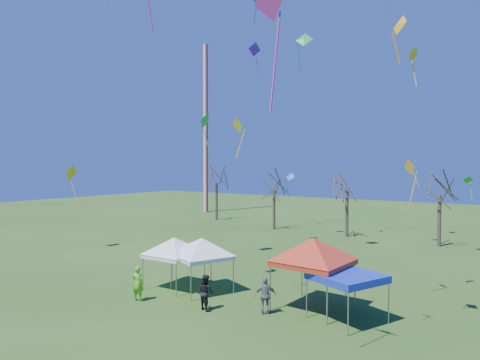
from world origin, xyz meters
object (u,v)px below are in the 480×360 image
object	(u,v)px
radio_mast	(206,129)
tree_1	(274,176)
tree_0	(216,169)
person_grey	(265,296)
tent_white_west	(174,241)
person_dark	(206,292)
person_green	(138,283)
tent_white_mid	(202,242)
tree_2	(347,173)
tree_3	(440,176)
tent_blue	(347,277)
tent_red	(313,243)

from	to	relation	value
radio_mast	tree_1	size ratio (longest dim) A/B	3.31
tree_0	person_grey	size ratio (longest dim) A/B	4.77
tent_white_west	person_dark	distance (m)	4.70
tree_0	person_green	distance (m)	33.38
tent_white_mid	person_grey	world-z (taller)	tent_white_mid
tree_2	tree_3	world-z (taller)	tree_2
radio_mast	tent_white_west	size ratio (longest dim) A/B	6.62
tent_white_mid	person_dark	bearing A→B (deg)	-46.78
tree_1	tree_3	distance (m)	16.81
tree_2	person_grey	world-z (taller)	tree_2
tent_white_mid	tree_2	bearing A→B (deg)	89.69
tree_2	tree_0	bearing A→B (deg)	170.76
tent_white_mid	person_green	xyz separation A→B (m)	(-1.62, -3.20, -1.87)
tree_2	person_green	world-z (taller)	tree_2
tent_white_mid	radio_mast	bearing A→B (deg)	128.78
tent_blue	person_green	xyz separation A→B (m)	(-9.94, -3.40, -1.06)
tree_2	tent_white_mid	size ratio (longest dim) A/B	2.26
tent_white_west	tent_white_mid	size ratio (longest dim) A/B	1.04
tree_3	tent_blue	xyz separation A→B (m)	(-0.20, -21.59, -4.11)
radio_mast	person_dark	size ratio (longest dim) A/B	14.54
radio_mast	tree_2	size ratio (longest dim) A/B	3.06
tent_red	tent_white_west	bearing A→B (deg)	-171.71
tent_white_mid	person_grey	bearing A→B (deg)	-13.28
tree_3	person_dark	world-z (taller)	tree_3
person_dark	person_green	bearing A→B (deg)	29.21
person_dark	person_green	size ratio (longest dim) A/B	0.95
tent_white_west	tent_red	size ratio (longest dim) A/B	0.83
tent_white_west	tent_red	xyz separation A→B (m)	(8.13, 1.19, 0.56)
tent_red	radio_mast	bearing A→B (deg)	135.89
radio_mast	tent_white_mid	xyz separation A→B (m)	(25.51, -31.75, -9.72)
tree_0	tree_2	bearing A→B (deg)	-9.24
tree_1	tent_blue	distance (m)	27.97
tent_red	person_dark	world-z (taller)	tent_red
radio_mast	tent_white_mid	distance (m)	41.88
tree_0	person_dark	world-z (taller)	tree_0
tree_2	tent_red	size ratio (longest dim) A/B	1.79
tent_white_west	person_grey	size ratio (longest dim) A/B	2.14
person_grey	tent_blue	bearing A→B (deg)	164.08
tent_white_mid	tree_3	bearing A→B (deg)	68.65
person_dark	tree_3	bearing A→B (deg)	-89.69
tent_red	person_green	size ratio (longest dim) A/B	2.51
tree_3	person_dark	size ratio (longest dim) A/B	4.60
radio_mast	tree_2	world-z (taller)	radio_mast
tree_0	person_grey	bearing A→B (deg)	-48.56
tent_red	person_grey	size ratio (longest dim) A/B	2.58
tent_blue	tent_white_mid	bearing A→B (deg)	-178.56
tree_0	tent_white_mid	world-z (taller)	tree_0
tree_2	tree_3	xyz separation A→B (m)	(8.40, -0.33, -0.21)
tree_3	tree_0	bearing A→B (deg)	172.92
radio_mast	tree_3	world-z (taller)	radio_mast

